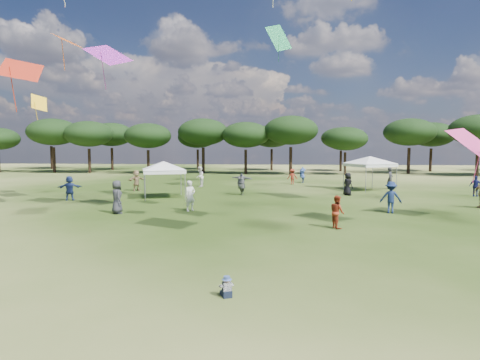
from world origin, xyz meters
name	(u,v)px	position (x,y,z in m)	size (l,w,h in m)	color
ground	(234,337)	(0.00, 0.00, 0.00)	(140.00, 140.00, 0.00)	#304715
tree_line	(283,133)	(2.39, 47.41, 5.42)	(108.78, 17.63, 7.77)	black
tent_left	(164,163)	(-7.05, 20.79, 2.54)	(5.62, 5.62, 2.96)	gray
tent_right	(370,158)	(9.01, 26.67, 2.76)	(5.90, 5.90, 3.19)	gray
toddler	(227,288)	(-0.39, 2.11, 0.24)	(0.41, 0.44, 0.54)	black
festival_crowd	(263,184)	(0.13, 22.63, 0.87)	(30.51, 23.90, 1.90)	#434448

